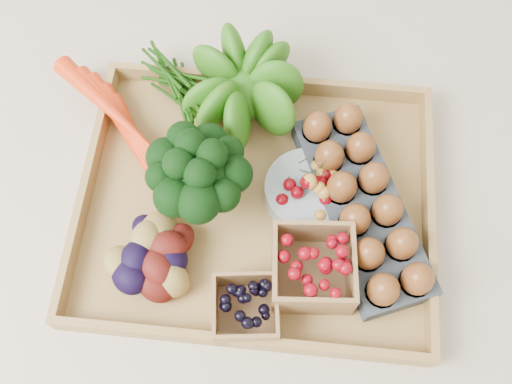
# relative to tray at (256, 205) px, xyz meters

# --- Properties ---
(ground) EXTENTS (4.00, 4.00, 0.00)m
(ground) POSITION_rel_tray_xyz_m (0.00, 0.00, -0.01)
(ground) COLOR beige
(ground) RESTS_ON ground
(tray) EXTENTS (0.55, 0.45, 0.01)m
(tray) POSITION_rel_tray_xyz_m (0.00, 0.00, 0.00)
(tray) COLOR #A98247
(tray) RESTS_ON ground
(carrots) EXTENTS (0.23, 0.17, 0.06)m
(carrots) POSITION_rel_tray_xyz_m (-0.22, 0.10, 0.04)
(carrots) COLOR red
(carrots) RESTS_ON tray
(lettuce) EXTENTS (0.14, 0.14, 0.14)m
(lettuce) POSITION_rel_tray_xyz_m (-0.04, 0.18, 0.08)
(lettuce) COLOR #20550D
(lettuce) RESTS_ON tray
(broccoli) EXTENTS (0.16, 0.16, 0.12)m
(broccoli) POSITION_rel_tray_xyz_m (-0.08, -0.00, 0.07)
(broccoli) COLOR black
(broccoli) RESTS_ON tray
(cherry_bowl) EXTENTS (0.14, 0.14, 0.04)m
(cherry_bowl) POSITION_rel_tray_xyz_m (0.08, 0.02, 0.03)
(cherry_bowl) COLOR #8C9EA5
(cherry_bowl) RESTS_ON tray
(egg_carton) EXTENTS (0.23, 0.35, 0.04)m
(egg_carton) POSITION_rel_tray_xyz_m (0.16, 0.00, 0.03)
(egg_carton) COLOR #384048
(egg_carton) RESTS_ON tray
(potatoes) EXTENTS (0.15, 0.15, 0.09)m
(potatoes) POSITION_rel_tray_xyz_m (-0.14, -0.11, 0.05)
(potatoes) COLOR #420E0A
(potatoes) RESTS_ON tray
(punnet_blackberry) EXTENTS (0.10, 0.10, 0.06)m
(punnet_blackberry) POSITION_rel_tray_xyz_m (0.00, -0.18, 0.04)
(punnet_blackberry) COLOR black
(punnet_blackberry) RESTS_ON tray
(punnet_raspberry) EXTENTS (0.13, 0.13, 0.08)m
(punnet_raspberry) POSITION_rel_tray_xyz_m (0.09, -0.11, 0.05)
(punnet_raspberry) COLOR maroon
(punnet_raspberry) RESTS_ON tray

